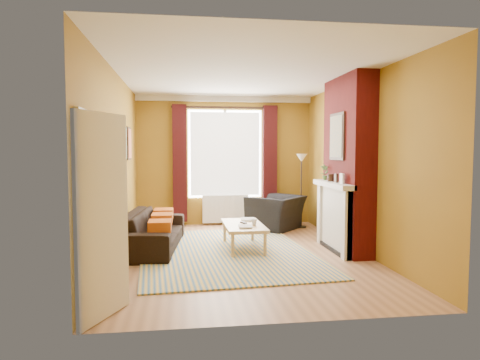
% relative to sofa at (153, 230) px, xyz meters
% --- Properties ---
extents(ground, '(5.50, 5.50, 0.00)m').
position_rel_sofa_xyz_m(ground, '(1.42, -0.53, -0.31)').
color(ground, '#8D6140').
rests_on(ground, ground).
extents(room_walls, '(3.82, 5.54, 2.83)m').
position_rel_sofa_xyz_m(room_walls, '(2.05, -0.25, 1.07)').
color(room_walls, olive).
rests_on(room_walls, ground).
extents(striped_rug, '(2.91, 3.84, 0.02)m').
position_rel_sofa_xyz_m(striped_rug, '(1.17, -0.40, -0.30)').
color(striped_rug, '#366395').
rests_on(striped_rug, ground).
extents(sofa, '(1.04, 2.19, 0.62)m').
position_rel_sofa_xyz_m(sofa, '(0.00, 0.00, 0.00)').
color(sofa, black).
rests_on(sofa, ground).
extents(armchair, '(1.40, 1.41, 0.69)m').
position_rel_sofa_xyz_m(armchair, '(2.40, 1.45, 0.04)').
color(armchair, black).
rests_on(armchair, ground).
extents(coffee_table, '(0.64, 1.26, 0.42)m').
position_rel_sofa_xyz_m(coffee_table, '(1.49, -0.21, 0.06)').
color(coffee_table, tan).
rests_on(coffee_table, ground).
extents(wicker_stool, '(0.43, 0.43, 0.50)m').
position_rel_sofa_xyz_m(wicker_stool, '(2.19, 1.48, -0.06)').
color(wicker_stool, olive).
rests_on(wicker_stool, ground).
extents(floor_lamp, '(0.30, 0.30, 1.56)m').
position_rel_sofa_xyz_m(floor_lamp, '(2.97, 1.58, 0.92)').
color(floor_lamp, black).
rests_on(floor_lamp, ground).
extents(book_a, '(0.23, 0.30, 0.03)m').
position_rel_sofa_xyz_m(book_a, '(1.37, -0.51, 0.12)').
color(book_a, '#999999').
rests_on(book_a, coffee_table).
extents(book_b, '(0.27, 0.35, 0.02)m').
position_rel_sofa_xyz_m(book_b, '(1.50, 0.18, 0.12)').
color(book_b, '#999999').
rests_on(book_b, coffee_table).
extents(mug, '(0.11, 0.11, 0.10)m').
position_rel_sofa_xyz_m(mug, '(1.64, -0.35, 0.16)').
color(mug, '#999999').
rests_on(mug, coffee_table).
extents(tv_remote, '(0.10, 0.17, 0.02)m').
position_rel_sofa_xyz_m(tv_remote, '(1.50, -0.15, 0.12)').
color(tv_remote, '#262629').
rests_on(tv_remote, coffee_table).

